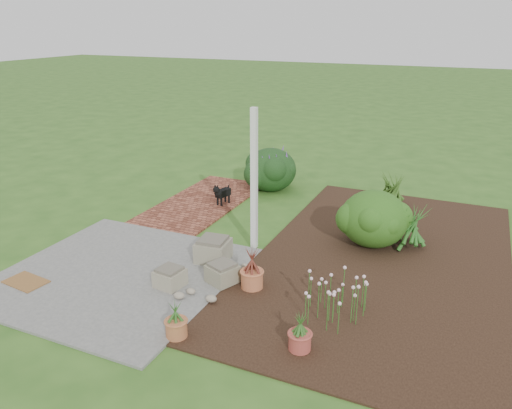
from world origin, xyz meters
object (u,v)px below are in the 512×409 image
at_px(cream_ceramic_urn, 258,174).
at_px(stone_trough_near, 170,278).
at_px(evergreen_shrub, 374,217).
at_px(black_dog, 222,193).

bearing_deg(cream_ceramic_urn, stone_trough_near, -80.66).
bearing_deg(evergreen_shrub, cream_ceramic_urn, 143.97).
relative_size(black_dog, cream_ceramic_urn, 1.18).
bearing_deg(black_dog, cream_ceramic_urn, 100.65).
bearing_deg(evergreen_shrub, black_dog, 168.91).
distance_m(stone_trough_near, cream_ceramic_urn, 5.29).
relative_size(black_dog, evergreen_shrub, 0.43).
bearing_deg(evergreen_shrub, stone_trough_near, -131.29).
distance_m(stone_trough_near, evergreen_shrub, 3.75).
bearing_deg(black_dog, stone_trough_near, -61.03).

